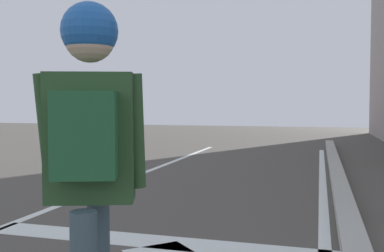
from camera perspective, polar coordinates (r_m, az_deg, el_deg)
stop_bar at (r=4.41m, az=-5.00°, el=-14.57°), size 3.47×0.40×0.01m
lane_arrow_head at (r=4.10m, az=-4.16°, el=-15.95°), size 0.71×0.71×0.01m
skater at (r=1.99m, az=-13.00°, el=-2.08°), size 0.44×0.62×1.69m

